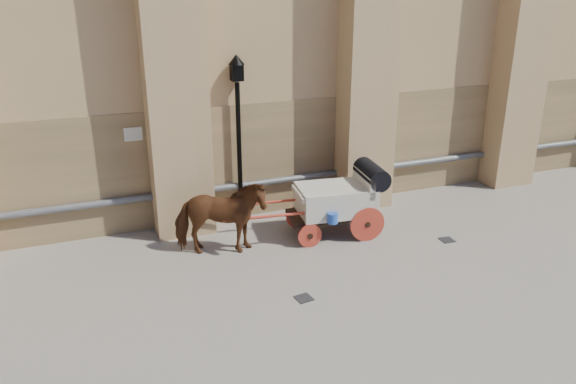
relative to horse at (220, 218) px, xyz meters
name	(u,v)px	position (x,y,z in m)	size (l,w,h in m)	color
ground	(270,292)	(0.47, -2.04, -0.88)	(90.00, 90.00, 0.00)	slate
horse	(220,218)	(0.00, 0.00, 0.00)	(0.95, 2.08, 1.76)	brown
carriage	(341,198)	(3.04, 0.03, 0.06)	(4.09, 1.57, 1.74)	black
street_lamp	(239,135)	(1.01, 1.76, 1.39)	(0.40, 0.40, 4.25)	black
drain_grate_near	(304,298)	(1.01, -2.51, -0.87)	(0.32, 0.32, 0.01)	black
drain_grate_far	(447,240)	(5.28, -1.31, -0.87)	(0.32, 0.32, 0.01)	black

